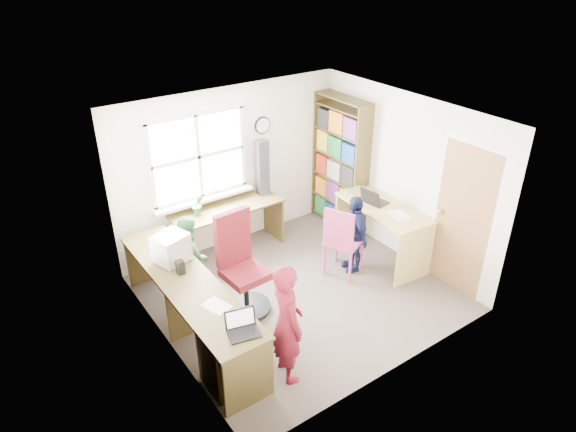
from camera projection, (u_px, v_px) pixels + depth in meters
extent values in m
cube|color=#4D443C|center=(299.00, 293.00, 6.83)|extent=(3.60, 3.40, 0.02)
cube|color=white|center=(301.00, 117.00, 5.67)|extent=(3.60, 3.40, 0.02)
cube|color=white|center=(231.00, 168.00, 7.48)|extent=(3.60, 0.02, 2.40)
cube|color=white|center=(403.00, 281.00, 5.02)|extent=(3.60, 0.02, 2.40)
cube|color=white|center=(160.00, 260.00, 5.34)|extent=(0.02, 3.40, 2.40)
cube|color=white|center=(404.00, 178.00, 7.17)|extent=(0.02, 3.40, 2.40)
cube|color=white|center=(199.00, 157.00, 7.07)|extent=(1.40, 0.01, 1.20)
cube|color=white|center=(199.00, 157.00, 7.06)|extent=(1.48, 0.04, 1.28)
cube|color=#986C42|center=(462.00, 221.00, 6.49)|extent=(0.02, 0.82, 2.00)
sphere|color=gold|center=(440.00, 212.00, 6.71)|extent=(0.07, 0.07, 0.07)
cylinder|color=black|center=(262.00, 125.00, 7.47)|extent=(0.26, 0.03, 0.26)
cylinder|color=white|center=(263.00, 126.00, 7.46)|extent=(0.22, 0.01, 0.22)
cube|color=brown|center=(187.00, 282.00, 5.79)|extent=(0.60, 2.70, 0.03)
cube|color=brown|center=(227.00, 208.00, 7.37)|extent=(1.65, 0.56, 0.03)
cube|color=brown|center=(190.00, 308.00, 5.96)|extent=(0.56, 0.03, 0.72)
cube|color=brown|center=(249.00, 378.00, 5.02)|extent=(0.56, 0.03, 0.72)
cube|color=brown|center=(147.00, 258.00, 6.91)|extent=(0.56, 0.03, 0.72)
cube|color=brown|center=(274.00, 216.00, 7.95)|extent=(0.03, 0.52, 0.72)
cube|color=brown|center=(230.00, 356.00, 5.28)|extent=(0.54, 0.45, 0.72)
cube|color=#CFB967|center=(384.00, 208.00, 7.21)|extent=(0.79, 1.50, 0.03)
cube|color=#CFB967|center=(414.00, 256.00, 6.87)|extent=(0.62, 0.09, 0.80)
cube|color=#CFB967|center=(352.00, 213.00, 7.94)|extent=(0.62, 0.09, 0.80)
cube|color=brown|center=(362.00, 174.00, 7.65)|extent=(0.30, 0.02, 2.10)
cube|color=brown|center=(320.00, 154.00, 8.36)|extent=(0.30, 0.02, 2.10)
cube|color=brown|center=(344.00, 98.00, 7.51)|extent=(0.30, 1.00, 0.02)
cube|color=brown|center=(337.00, 219.00, 8.48)|extent=(0.30, 1.00, 0.02)
cube|color=brown|center=(338.00, 200.00, 8.31)|extent=(0.30, 1.00, 0.02)
cube|color=brown|center=(339.00, 178.00, 8.12)|extent=(0.30, 1.00, 0.02)
cube|color=brown|center=(341.00, 156.00, 7.94)|extent=(0.30, 1.00, 0.02)
cube|color=brown|center=(342.00, 133.00, 7.76)|extent=(0.30, 1.00, 0.02)
cube|color=brown|center=(343.00, 108.00, 7.58)|extent=(0.30, 1.00, 0.02)
cube|color=#B52C19|center=(350.00, 219.00, 8.19)|extent=(0.25, 0.28, 0.27)
cube|color=#19429B|center=(337.00, 211.00, 8.42)|extent=(0.25, 0.30, 0.29)
cube|color=#1F813C|center=(325.00, 203.00, 8.63)|extent=(0.25, 0.26, 0.30)
cube|color=yellow|center=(351.00, 198.00, 8.01)|extent=(0.25, 0.28, 0.30)
cube|color=#7B3381|center=(338.00, 190.00, 8.24)|extent=(0.25, 0.30, 0.32)
cube|color=orange|center=(326.00, 184.00, 8.46)|extent=(0.25, 0.26, 0.29)
cube|color=#262626|center=(353.00, 175.00, 7.83)|extent=(0.25, 0.28, 0.32)
cube|color=silver|center=(339.00, 169.00, 8.06)|extent=(0.25, 0.30, 0.29)
cube|color=#B52C19|center=(327.00, 163.00, 8.28)|extent=(0.25, 0.26, 0.30)
cube|color=#19429B|center=(354.00, 153.00, 7.65)|extent=(0.25, 0.28, 0.29)
cube|color=#1F813C|center=(340.00, 146.00, 7.88)|extent=(0.25, 0.30, 0.30)
cube|color=yellow|center=(328.00, 140.00, 8.09)|extent=(0.25, 0.26, 0.32)
cube|color=#7B3381|center=(356.00, 128.00, 7.47)|extent=(0.25, 0.28, 0.30)
cube|color=orange|center=(341.00, 121.00, 7.69)|extent=(0.25, 0.30, 0.32)
cube|color=#262626|center=(329.00, 117.00, 7.92)|extent=(0.25, 0.26, 0.29)
cylinder|color=black|center=(247.00, 307.00, 6.50)|extent=(0.64, 0.64, 0.05)
cylinder|color=black|center=(246.00, 291.00, 6.39)|extent=(0.07, 0.07, 0.45)
cube|color=maroon|center=(245.00, 274.00, 6.26)|extent=(0.53, 0.53, 0.10)
cube|color=maroon|center=(233.00, 237.00, 6.23)|extent=(0.48, 0.12, 0.71)
cylinder|color=#CD447C|center=(350.00, 267.00, 6.92)|extent=(0.05, 0.05, 0.49)
cylinder|color=#CD447C|center=(362.00, 254.00, 7.21)|extent=(0.05, 0.05, 0.49)
cylinder|color=#CD447C|center=(324.00, 259.00, 7.09)|extent=(0.05, 0.05, 0.49)
cylinder|color=#CD447C|center=(337.00, 246.00, 7.39)|extent=(0.05, 0.05, 0.49)
cube|color=#CD447C|center=(344.00, 241.00, 7.03)|extent=(0.60, 0.60, 0.04)
cube|color=#CD447C|center=(339.00, 229.00, 6.74)|extent=(0.21, 0.41, 0.54)
cube|color=silver|center=(173.00, 261.00, 6.13)|extent=(0.32, 0.28, 0.02)
cube|color=silver|center=(171.00, 248.00, 6.04)|extent=(0.45, 0.42, 0.35)
cube|color=#3F72F2|center=(183.00, 241.00, 6.17)|extent=(0.09, 0.28, 0.25)
cube|color=black|center=(244.00, 333.00, 5.00)|extent=(0.36, 0.29, 0.02)
cube|color=black|center=(240.00, 318.00, 5.05)|extent=(0.32, 0.13, 0.21)
cube|color=white|center=(240.00, 318.00, 5.04)|extent=(0.28, 0.10, 0.17)
cube|color=black|center=(375.00, 202.00, 7.32)|extent=(0.29, 0.37, 0.02)
cube|color=black|center=(370.00, 197.00, 7.19)|extent=(0.10, 0.34, 0.22)
cube|color=#3F72F2|center=(370.00, 197.00, 7.19)|extent=(0.08, 0.30, 0.18)
cube|color=black|center=(180.00, 267.00, 5.87)|extent=(0.09, 0.09, 0.17)
cube|color=black|center=(163.00, 247.00, 6.24)|extent=(0.10, 0.10, 0.19)
cube|color=black|center=(262.00, 168.00, 7.56)|extent=(0.18, 0.16, 0.85)
cube|color=red|center=(361.00, 193.00, 7.50)|extent=(0.41, 0.41, 0.07)
cube|color=white|center=(217.00, 306.00, 5.39)|extent=(0.28, 0.34, 0.00)
cube|color=white|center=(399.00, 215.00, 6.97)|extent=(0.29, 0.36, 0.00)
imported|color=#307A40|center=(198.00, 205.00, 7.10)|extent=(0.19, 0.16, 0.30)
imported|color=maroon|center=(287.00, 323.00, 5.23)|extent=(0.42, 0.56, 1.39)
imported|color=#2E7336|center=(189.00, 256.00, 6.56)|extent=(0.47, 0.58, 1.14)
imported|color=#131A3D|center=(354.00, 233.00, 7.07)|extent=(0.45, 0.72, 1.14)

